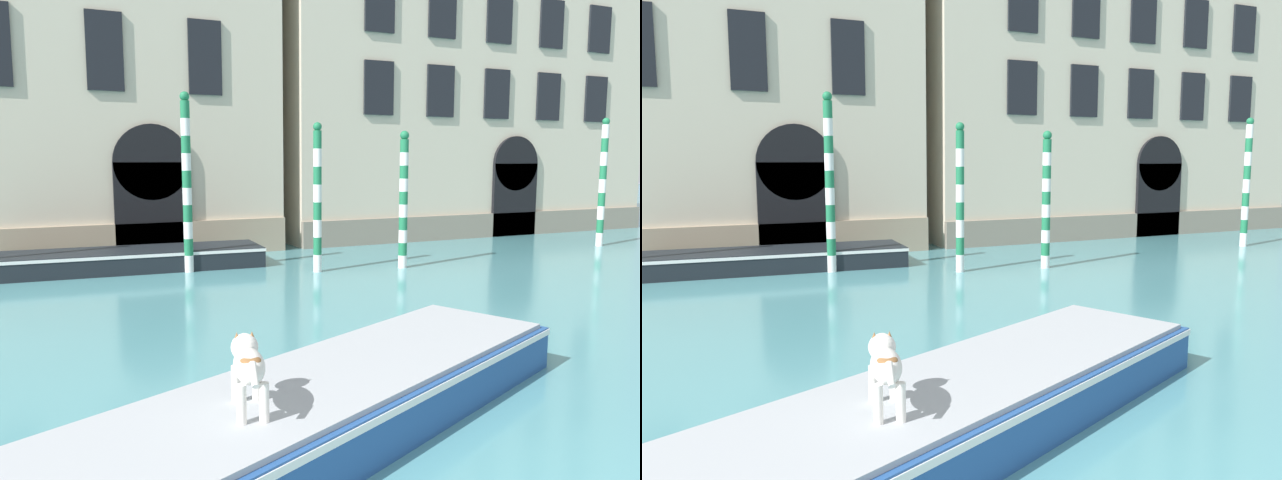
% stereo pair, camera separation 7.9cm
% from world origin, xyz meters
% --- Properties ---
extents(palazzo_right, '(15.70, 6.13, 13.81)m').
position_xyz_m(palazzo_right, '(12.39, 20.34, 6.89)').
color(palazzo_right, beige).
rests_on(palazzo_right, ground_plane).
extents(boat_foreground, '(7.93, 4.96, 0.65)m').
position_xyz_m(boat_foreground, '(-0.72, 4.30, 0.34)').
color(boat_foreground, '#234C8C').
rests_on(boat_foreground, ground_plane).
extents(dog_on_deck, '(0.41, 0.99, 0.66)m').
position_xyz_m(dog_on_deck, '(-1.62, 3.84, 1.08)').
color(dog_on_deck, silver).
rests_on(dog_on_deck, boat_foreground).
extents(boat_moored_near_palazzo, '(7.12, 2.31, 0.55)m').
position_xyz_m(boat_moored_near_palazzo, '(-1.15, 15.65, 0.29)').
color(boat_moored_near_palazzo, black).
rests_on(boat_moored_near_palazzo, ground_plane).
extents(mooring_pole_0, '(0.23, 0.23, 3.90)m').
position_xyz_m(mooring_pole_0, '(3.29, 13.28, 1.97)').
color(mooring_pole_0, white).
rests_on(mooring_pole_0, ground_plane).
extents(mooring_pole_1, '(0.24, 0.24, 3.71)m').
position_xyz_m(mooring_pole_1, '(5.66, 12.89, 1.88)').
color(mooring_pole_1, white).
rests_on(mooring_pole_1, ground_plane).
extents(mooring_pole_2, '(0.25, 0.25, 4.68)m').
position_xyz_m(mooring_pole_2, '(0.19, 14.65, 2.36)').
color(mooring_pole_2, white).
rests_on(mooring_pole_2, ground_plane).
extents(mooring_pole_3, '(0.24, 0.24, 4.32)m').
position_xyz_m(mooring_pole_3, '(14.07, 13.79, 2.18)').
color(mooring_pole_3, white).
rests_on(mooring_pole_3, ground_plane).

